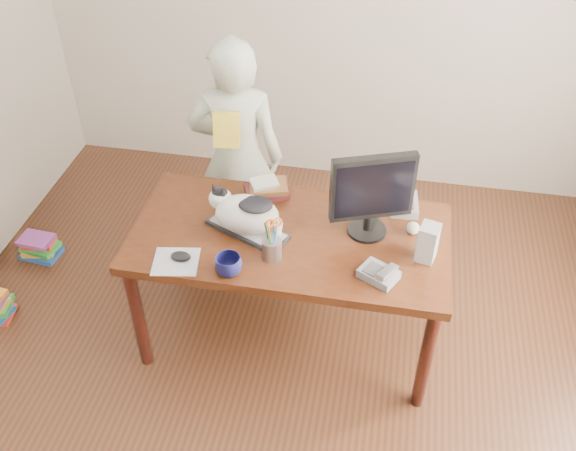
# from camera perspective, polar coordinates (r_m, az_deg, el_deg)

# --- Properties ---
(room) EXTENTS (4.50, 4.50, 4.50)m
(room) POSITION_cam_1_polar(r_m,az_deg,el_deg) (2.39, -2.42, 0.82)
(room) COLOR black
(room) RESTS_ON ground
(desk) EXTENTS (1.60, 0.80, 0.75)m
(desk) POSITION_cam_1_polar(r_m,az_deg,el_deg) (3.39, 0.40, -1.83)
(desk) COLOR black
(desk) RESTS_ON ground
(keyboard) EXTENTS (0.46, 0.32, 0.03)m
(keyboard) POSITION_cam_1_polar(r_m,az_deg,el_deg) (3.25, -3.59, -0.35)
(keyboard) COLOR black
(keyboard) RESTS_ON desk
(cat) EXTENTS (0.41, 0.31, 0.24)m
(cat) POSITION_cam_1_polar(r_m,az_deg,el_deg) (3.18, -3.88, 1.24)
(cat) COLOR silver
(cat) RESTS_ON keyboard
(monitor) EXTENTS (0.40, 0.26, 0.46)m
(monitor) POSITION_cam_1_polar(r_m,az_deg,el_deg) (3.10, 7.48, 2.96)
(monitor) COLOR black
(monitor) RESTS_ON desk
(pen_cup) EXTENTS (0.13, 0.13, 0.24)m
(pen_cup) POSITION_cam_1_polar(r_m,az_deg,el_deg) (3.06, -1.44, -1.89)
(pen_cup) COLOR #9C9CA2
(pen_cup) RESTS_ON desk
(mousepad) EXTENTS (0.24, 0.23, 0.00)m
(mousepad) POSITION_cam_1_polar(r_m,az_deg,el_deg) (3.12, -9.93, -3.18)
(mousepad) COLOR silver
(mousepad) RESTS_ON desk
(mouse) EXTENTS (0.11, 0.08, 0.04)m
(mouse) POSITION_cam_1_polar(r_m,az_deg,el_deg) (3.12, -9.51, -2.71)
(mouse) COLOR black
(mouse) RESTS_ON mousepad
(coffee_mug) EXTENTS (0.18, 0.18, 0.10)m
(coffee_mug) POSITION_cam_1_polar(r_m,az_deg,el_deg) (3.00, -5.31, -3.55)
(coffee_mug) COLOR #0D0E36
(coffee_mug) RESTS_ON desk
(phone) EXTENTS (0.21, 0.19, 0.08)m
(phone) POSITION_cam_1_polar(r_m,az_deg,el_deg) (3.01, 8.13, -4.27)
(phone) COLOR slate
(phone) RESTS_ON desk
(speaker) EXTENTS (0.11, 0.12, 0.20)m
(speaker) POSITION_cam_1_polar(r_m,az_deg,el_deg) (3.11, 12.32, -1.50)
(speaker) COLOR #959597
(speaker) RESTS_ON desk
(baseball) EXTENTS (0.07, 0.07, 0.07)m
(baseball) POSITION_cam_1_polar(r_m,az_deg,el_deg) (3.28, 11.05, -0.24)
(baseball) COLOR silver
(baseball) RESTS_ON desk
(book_stack) EXTENTS (0.27, 0.24, 0.08)m
(book_stack) POSITION_cam_1_polar(r_m,az_deg,el_deg) (3.47, -1.88, 3.31)
(book_stack) COLOR #451216
(book_stack) RESTS_ON desk
(calculator) EXTENTS (0.16, 0.20, 0.06)m
(calculator) POSITION_cam_1_polar(r_m,az_deg,el_deg) (3.43, 10.25, 1.89)
(calculator) COLOR slate
(calculator) RESTS_ON desk
(person) EXTENTS (0.59, 0.43, 1.50)m
(person) POSITION_cam_1_polar(r_m,az_deg,el_deg) (3.78, -4.55, 5.94)
(person) COLOR white
(person) RESTS_ON ground
(held_book) EXTENTS (0.15, 0.10, 0.20)m
(held_book) POSITION_cam_1_polar(r_m,az_deg,el_deg) (3.48, -5.49, 8.47)
(held_book) COLOR gold
(held_book) RESTS_ON person
(book_pile_b) EXTENTS (0.26, 0.20, 0.15)m
(book_pile_b) POSITION_cam_1_polar(r_m,az_deg,el_deg) (4.48, -21.20, -1.78)
(book_pile_b) COLOR #194798
(book_pile_b) RESTS_ON ground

